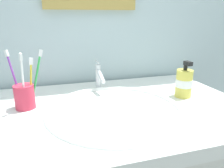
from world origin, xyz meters
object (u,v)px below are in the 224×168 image
toothbrush_white (23,78)px  soap_dispenser (184,83)px  toothbrush_cup (25,97)px  toothbrush_purple (14,75)px  faucet (99,76)px  toothbrush_green (37,75)px  toothbrush_yellow (31,79)px

toothbrush_white → soap_dispenser: bearing=-3.5°
toothbrush_cup → toothbrush_purple: (-0.03, 0.02, 0.08)m
toothbrush_cup → soap_dispenser: soap_dispenser is taller
faucet → toothbrush_green: toothbrush_green is taller
faucet → toothbrush_cup: (-0.31, -0.13, -0.02)m
toothbrush_yellow → toothbrush_green: 0.03m
toothbrush_green → toothbrush_purple: size_ratio=0.99×
toothbrush_yellow → toothbrush_white: 0.04m
soap_dispenser → toothbrush_green: bearing=172.6°
toothbrush_yellow → toothbrush_cup: bearing=-180.0°
faucet → soap_dispenser: 0.37m
faucet → soap_dispenser: size_ratio=0.91×
soap_dispenser → toothbrush_purple: bearing=172.6°
toothbrush_white → soap_dispenser: (0.62, -0.04, -0.06)m
toothbrush_cup → toothbrush_purple: 0.09m
toothbrush_yellow → soap_dispenser: toothbrush_yellow is taller
toothbrush_cup → toothbrush_white: toothbrush_white is taller
toothbrush_yellow → soap_dispenser: (0.59, -0.06, -0.05)m
faucet → toothbrush_yellow: 0.31m
toothbrush_cup → toothbrush_yellow: size_ratio=0.49×
faucet → soap_dispenser: (0.32, -0.19, -0.01)m
soap_dispenser → toothbrush_cup: bearing=174.4°
faucet → toothbrush_green: 0.29m
faucet → toothbrush_purple: 0.36m
toothbrush_purple → toothbrush_yellow: bearing=-21.7°
toothbrush_yellow → toothbrush_green: toothbrush_green is taller
toothbrush_yellow → toothbrush_white: size_ratio=0.88×
toothbrush_purple → soap_dispenser: (0.65, -0.08, -0.06)m
toothbrush_green → toothbrush_purple: bearing=172.8°
faucet → toothbrush_purple: toothbrush_purple is taller
toothbrush_white → toothbrush_green: size_ratio=0.99×
toothbrush_yellow → toothbrush_purple: size_ratio=0.87×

